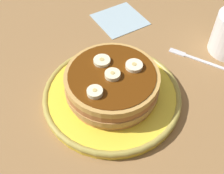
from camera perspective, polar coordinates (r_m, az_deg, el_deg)
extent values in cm
cube|color=olive|center=(54.31, 0.00, -3.27)|extent=(140.00, 140.00, 3.00)
cylinder|color=yellow|center=(52.51, 0.00, -1.77)|extent=(25.28, 25.28, 1.55)
torus|color=#A49342|center=(52.09, 0.00, -1.39)|extent=(25.61, 25.61, 1.09)
cylinder|color=#D08A4D|center=(51.10, -0.36, -1.24)|extent=(16.18, 16.18, 1.25)
cylinder|color=#B48549|center=(50.72, 0.41, 0.43)|extent=(16.86, 16.86, 1.25)
cylinder|color=#A26136|center=(49.83, 0.29, 1.43)|extent=(16.60, 16.60, 1.25)
cylinder|color=tan|center=(48.65, 0.23, 2.08)|extent=(16.64, 16.64, 1.25)
cylinder|color=#592B0A|center=(48.09, 0.00, 2.59)|extent=(15.26, 15.26, 0.16)
cylinder|color=beige|center=(47.51, 0.44, 2.52)|extent=(2.68, 2.68, 0.93)
cylinder|color=tan|center=(47.14, 0.44, 2.94)|extent=(0.75, 0.75, 0.08)
cylinder|color=beige|center=(45.03, -3.49, -1.06)|extent=(2.60, 2.60, 0.97)
cylinder|color=tan|center=(44.62, -3.52, -0.63)|extent=(0.73, 0.73, 0.08)
cylinder|color=#F7E9C0|center=(49.13, 4.49, 4.26)|extent=(3.01, 3.01, 0.86)
cylinder|color=tan|center=(48.79, 4.53, 4.65)|extent=(0.84, 0.84, 0.08)
cylinder|color=beige|center=(49.95, -2.05, 5.28)|extent=(3.00, 3.00, 0.77)
cylinder|color=tan|center=(49.66, -2.07, 5.63)|extent=(0.84, 0.84, 0.08)
cube|color=#99B2BF|center=(70.88, 1.60, 13.55)|extent=(14.14, 14.14, 0.30)
cube|color=silver|center=(62.50, 18.62, 4.79)|extent=(7.69, 6.68, 0.50)
cube|color=silver|center=(63.19, 13.10, 6.95)|extent=(3.48, 3.23, 0.50)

